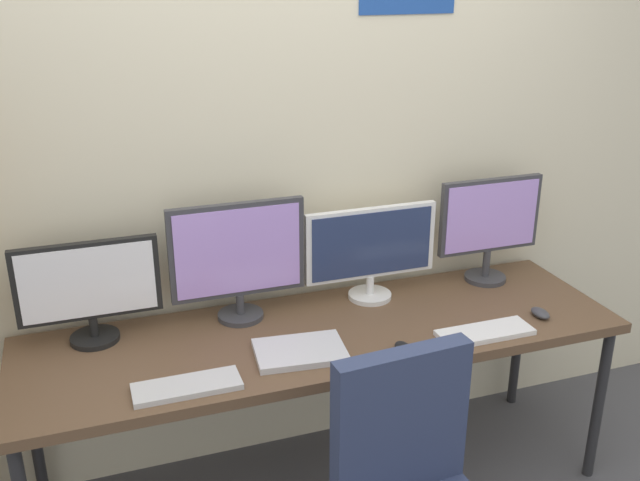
{
  "coord_description": "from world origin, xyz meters",
  "views": [
    {
      "loc": [
        -0.81,
        -1.67,
        2.05
      ],
      "look_at": [
        0.0,
        0.65,
        1.09
      ],
      "focal_mm": 40.14,
      "sensor_mm": 36.0,
      "label": 1
    }
  ],
  "objects_px": {
    "monitor_far_left": "(89,288)",
    "keyboard_right": "(485,332)",
    "laptop_closed": "(300,351)",
    "monitor_far_right": "(490,223)",
    "mouse_right_side": "(540,313)",
    "monitor_center_left": "(238,256)",
    "desk": "(324,342)",
    "monitor_center_right": "(371,249)",
    "keyboard_left": "(187,386)",
    "mouse_left_side": "(404,348)"
  },
  "relations": [
    {
      "from": "monitor_far_left",
      "to": "keyboard_right",
      "type": "distance_m",
      "value": 1.47
    },
    {
      "from": "keyboard_right",
      "to": "laptop_closed",
      "type": "xyz_separation_m",
      "value": [
        -0.7,
        0.09,
        0.0
      ]
    },
    {
      "from": "monitor_far_right",
      "to": "mouse_right_side",
      "type": "xyz_separation_m",
      "value": [
        0.02,
        -0.38,
        -0.25
      ]
    },
    {
      "from": "monitor_center_left",
      "to": "monitor_far_right",
      "type": "bearing_deg",
      "value": -0.0
    },
    {
      "from": "desk",
      "to": "monitor_center_right",
      "type": "bearing_deg",
      "value": 37.57
    },
    {
      "from": "desk",
      "to": "monitor_far_left",
      "type": "bearing_deg",
      "value": 165.62
    },
    {
      "from": "monitor_center_left",
      "to": "monitor_center_right",
      "type": "height_order",
      "value": "monitor_center_left"
    },
    {
      "from": "monitor_center_left",
      "to": "desk",
      "type": "bearing_deg",
      "value": -37.58
    },
    {
      "from": "desk",
      "to": "keyboard_left",
      "type": "xyz_separation_m",
      "value": [
        -0.56,
        -0.23,
        0.06
      ]
    },
    {
      "from": "monitor_far_left",
      "to": "keyboard_left",
      "type": "distance_m",
      "value": 0.56
    },
    {
      "from": "desk",
      "to": "mouse_left_side",
      "type": "height_order",
      "value": "mouse_left_side"
    },
    {
      "from": "monitor_far_left",
      "to": "mouse_right_side",
      "type": "bearing_deg",
      "value": -12.95
    },
    {
      "from": "monitor_center_right",
      "to": "keyboard_left",
      "type": "relative_size",
      "value": 1.58
    },
    {
      "from": "monitor_far_right",
      "to": "laptop_closed",
      "type": "relative_size",
      "value": 1.47
    },
    {
      "from": "monitor_far_left",
      "to": "monitor_center_right",
      "type": "distance_m",
      "value": 1.1
    },
    {
      "from": "monitor_far_left",
      "to": "monitor_center_left",
      "type": "bearing_deg",
      "value": 0.01
    },
    {
      "from": "keyboard_right",
      "to": "mouse_right_side",
      "type": "relative_size",
      "value": 3.82
    },
    {
      "from": "monitor_center_right",
      "to": "laptop_closed",
      "type": "height_order",
      "value": "monitor_center_right"
    },
    {
      "from": "monitor_center_right",
      "to": "keyboard_right",
      "type": "distance_m",
      "value": 0.57
    },
    {
      "from": "monitor_center_left",
      "to": "monitor_far_right",
      "type": "height_order",
      "value": "monitor_center_left"
    },
    {
      "from": "monitor_far_left",
      "to": "mouse_left_side",
      "type": "relative_size",
      "value": 5.32
    },
    {
      "from": "monitor_center_left",
      "to": "mouse_right_side",
      "type": "xyz_separation_m",
      "value": [
        1.12,
        -0.38,
        -0.24
      ]
    },
    {
      "from": "mouse_left_side",
      "to": "monitor_far_left",
      "type": "bearing_deg",
      "value": 156.27
    },
    {
      "from": "desk",
      "to": "monitor_center_right",
      "type": "height_order",
      "value": "monitor_center_right"
    },
    {
      "from": "monitor_center_left",
      "to": "mouse_left_side",
      "type": "height_order",
      "value": "monitor_center_left"
    },
    {
      "from": "monitor_center_right",
      "to": "mouse_right_side",
      "type": "bearing_deg",
      "value": -34.06
    },
    {
      "from": "monitor_center_right",
      "to": "mouse_left_side",
      "type": "height_order",
      "value": "monitor_center_right"
    },
    {
      "from": "desk",
      "to": "laptop_closed",
      "type": "height_order",
      "value": "laptop_closed"
    },
    {
      "from": "monitor_far_right",
      "to": "keyboard_left",
      "type": "bearing_deg",
      "value": -162.32
    },
    {
      "from": "desk",
      "to": "monitor_far_right",
      "type": "relative_size",
      "value": 4.9
    },
    {
      "from": "keyboard_left",
      "to": "monitor_center_left",
      "type": "bearing_deg",
      "value": 57.29
    },
    {
      "from": "monitor_far_right",
      "to": "mouse_left_side",
      "type": "xyz_separation_m",
      "value": [
        -0.61,
        -0.46,
        -0.25
      ]
    },
    {
      "from": "monitor_far_right",
      "to": "mouse_right_side",
      "type": "relative_size",
      "value": 4.88
    },
    {
      "from": "monitor_center_left",
      "to": "monitor_far_right",
      "type": "relative_size",
      "value": 1.12
    },
    {
      "from": "desk",
      "to": "laptop_closed",
      "type": "relative_size",
      "value": 7.17
    },
    {
      "from": "keyboard_left",
      "to": "keyboard_right",
      "type": "relative_size",
      "value": 0.96
    },
    {
      "from": "monitor_center_right",
      "to": "mouse_right_side",
      "type": "height_order",
      "value": "monitor_center_right"
    },
    {
      "from": "monitor_center_right",
      "to": "monitor_far_right",
      "type": "xyz_separation_m",
      "value": [
        0.55,
        -0.0,
        0.05
      ]
    },
    {
      "from": "desk",
      "to": "mouse_right_side",
      "type": "xyz_separation_m",
      "value": [
        0.84,
        -0.17,
        0.07
      ]
    },
    {
      "from": "monitor_center_left",
      "to": "mouse_left_side",
      "type": "bearing_deg",
      "value": -43.04
    },
    {
      "from": "monitor_far_left",
      "to": "keyboard_right",
      "type": "relative_size",
      "value": 1.39
    },
    {
      "from": "monitor_center_left",
      "to": "mouse_left_side",
      "type": "distance_m",
      "value": 0.71
    },
    {
      "from": "desk",
      "to": "mouse_left_side",
      "type": "xyz_separation_m",
      "value": [
        0.21,
        -0.25,
        0.07
      ]
    },
    {
      "from": "desk",
      "to": "monitor_center_left",
      "type": "height_order",
      "value": "monitor_center_left"
    },
    {
      "from": "mouse_right_side",
      "to": "monitor_far_left",
      "type": "bearing_deg",
      "value": 167.05
    },
    {
      "from": "keyboard_right",
      "to": "laptop_closed",
      "type": "height_order",
      "value": "laptop_closed"
    },
    {
      "from": "monitor_far_left",
      "to": "monitor_center_right",
      "type": "xyz_separation_m",
      "value": [
        1.1,
        0.0,
        0.01
      ]
    },
    {
      "from": "monitor_far_right",
      "to": "monitor_center_left",
      "type": "bearing_deg",
      "value": 180.0
    },
    {
      "from": "desk",
      "to": "monitor_center_left",
      "type": "distance_m",
      "value": 0.47
    },
    {
      "from": "desk",
      "to": "monitor_far_right",
      "type": "xyz_separation_m",
      "value": [
        0.83,
        0.21,
        0.31
      ]
    }
  ]
}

